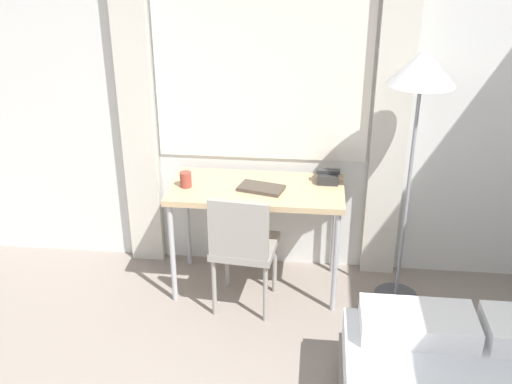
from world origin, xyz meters
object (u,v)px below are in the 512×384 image
object	(u,v)px
desk	(257,196)
book	(261,188)
desk_chair	(243,244)
telephone	(328,177)
mug	(186,179)
standing_lamp	(420,90)

from	to	relation	value
desk	book	bearing A→B (deg)	-51.00
desk_chair	telephone	size ratio (longest dim) A/B	5.34
desk	mug	world-z (taller)	mug
desk	telephone	xyz separation A→B (m)	(0.47, 0.13, 0.11)
standing_lamp	book	distance (m)	1.17
desk_chair	book	size ratio (longest dim) A/B	2.65
standing_lamp	telephone	world-z (taller)	standing_lamp
desk_chair	standing_lamp	world-z (taller)	standing_lamp
desk_chair	standing_lamp	xyz separation A→B (m)	(1.03, 0.22, 0.98)
telephone	mug	bearing A→B (deg)	-169.28
telephone	mug	size ratio (longest dim) A/B	1.55
desk	mug	size ratio (longest dim) A/B	11.22
desk	book	world-z (taller)	book
book	mug	distance (m)	0.50
desk_chair	telephone	world-z (taller)	telephone
desk	telephone	world-z (taller)	telephone
standing_lamp	desk_chair	bearing A→B (deg)	-167.92
standing_lamp	telephone	xyz separation A→B (m)	(-0.51, 0.19, -0.67)
standing_lamp	telephone	size ratio (longest dim) A/B	10.76
desk	book	size ratio (longest dim) A/B	3.60
book	standing_lamp	bearing A→B (deg)	-1.25
mug	standing_lamp	bearing A→B (deg)	-0.69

